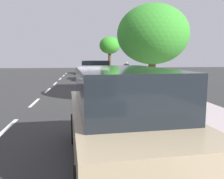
{
  "coord_description": "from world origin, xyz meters",
  "views": [
    {
      "loc": [
        -0.36,
        -14.83,
        2.21
      ],
      "look_at": [
        0.67,
        -6.27,
        1.0
      ],
      "focal_mm": 37.3,
      "sensor_mm": 36.0,
      "label": 1
    }
  ],
  "objects_px": {
    "parked_suv_white_mid": "(96,75)",
    "cyclist_with_backpack": "(128,87)",
    "street_tree_mid_block": "(110,46)",
    "pedestrian_on_phone": "(126,69)",
    "street_tree_near_cyclist": "(153,35)",
    "bicycle_at_curb": "(120,103)",
    "parked_suv_tan_second": "(122,117)",
    "parked_sedan_red_far": "(91,72)",
    "parked_sedan_black_farthest": "(90,68)"
  },
  "relations": [
    {
      "from": "cyclist_with_backpack",
      "to": "pedestrian_on_phone",
      "type": "bearing_deg",
      "value": 79.86
    },
    {
      "from": "parked_sedan_red_far",
      "to": "bicycle_at_curb",
      "type": "relative_size",
      "value": 2.64
    },
    {
      "from": "parked_sedan_black_farthest",
      "to": "parked_sedan_red_far",
      "type": "bearing_deg",
      "value": -89.89
    },
    {
      "from": "cyclist_with_backpack",
      "to": "street_tree_mid_block",
      "type": "xyz_separation_m",
      "value": [
        1.54,
        20.23,
        2.48
      ]
    },
    {
      "from": "cyclist_with_backpack",
      "to": "pedestrian_on_phone",
      "type": "relative_size",
      "value": 1.09
    },
    {
      "from": "bicycle_at_curb",
      "to": "street_tree_near_cyclist",
      "type": "relative_size",
      "value": 0.38
    },
    {
      "from": "street_tree_near_cyclist",
      "to": "parked_sedan_black_farthest",
      "type": "bearing_deg",
      "value": 97.18
    },
    {
      "from": "parked_sedan_black_farthest",
      "to": "street_tree_mid_block",
      "type": "distance_m",
      "value": 4.02
    },
    {
      "from": "parked_sedan_black_farthest",
      "to": "street_tree_near_cyclist",
      "type": "bearing_deg",
      "value": -82.82
    },
    {
      "from": "parked_suv_white_mid",
      "to": "parked_suv_tan_second",
      "type": "bearing_deg",
      "value": -90.36
    },
    {
      "from": "parked_suv_tan_second",
      "to": "street_tree_mid_block",
      "type": "bearing_deg",
      "value": 84.24
    },
    {
      "from": "parked_suv_white_mid",
      "to": "street_tree_near_cyclist",
      "type": "bearing_deg",
      "value": -63.64
    },
    {
      "from": "cyclist_with_backpack",
      "to": "street_tree_near_cyclist",
      "type": "relative_size",
      "value": 0.39
    },
    {
      "from": "street_tree_mid_block",
      "to": "pedestrian_on_phone",
      "type": "bearing_deg",
      "value": -81.91
    },
    {
      "from": "parked_suv_white_mid",
      "to": "cyclist_with_backpack",
      "type": "relative_size",
      "value": 2.72
    },
    {
      "from": "parked_suv_white_mid",
      "to": "street_tree_near_cyclist",
      "type": "relative_size",
      "value": 1.07
    },
    {
      "from": "parked_suv_tan_second",
      "to": "bicycle_at_curb",
      "type": "bearing_deg",
      "value": 81.32
    },
    {
      "from": "parked_suv_white_mid",
      "to": "street_tree_mid_block",
      "type": "relative_size",
      "value": 1.05
    },
    {
      "from": "cyclist_with_backpack",
      "to": "street_tree_mid_block",
      "type": "height_order",
      "value": "street_tree_mid_block"
    },
    {
      "from": "street_tree_near_cyclist",
      "to": "pedestrian_on_phone",
      "type": "xyz_separation_m",
      "value": [
        0.92,
        11.65,
        -2.18
      ]
    },
    {
      "from": "parked_suv_white_mid",
      "to": "parked_sedan_black_farthest",
      "type": "xyz_separation_m",
      "value": [
        -0.08,
        14.78,
        -0.27
      ]
    },
    {
      "from": "parked_suv_tan_second",
      "to": "bicycle_at_curb",
      "type": "height_order",
      "value": "parked_suv_tan_second"
    },
    {
      "from": "parked_sedan_red_far",
      "to": "street_tree_near_cyclist",
      "type": "xyz_separation_m",
      "value": [
        2.45,
        -12.31,
        2.47
      ]
    },
    {
      "from": "street_tree_mid_block",
      "to": "parked_suv_white_mid",
      "type": "bearing_deg",
      "value": -100.17
    },
    {
      "from": "parked_sedan_black_farthest",
      "to": "cyclist_with_backpack",
      "type": "bearing_deg",
      "value": -87.55
    },
    {
      "from": "pedestrian_on_phone",
      "to": "parked_sedan_red_far",
      "type": "bearing_deg",
      "value": 169.04
    },
    {
      "from": "parked_sedan_black_farthest",
      "to": "parked_suv_tan_second",
      "type": "bearing_deg",
      "value": -89.97
    },
    {
      "from": "parked_sedan_red_far",
      "to": "street_tree_mid_block",
      "type": "bearing_deg",
      "value": 67.16
    },
    {
      "from": "street_tree_mid_block",
      "to": "pedestrian_on_phone",
      "type": "xyz_separation_m",
      "value": [
        0.92,
        -6.48,
        -2.52
      ]
    },
    {
      "from": "parked_suv_tan_second",
      "to": "bicycle_at_curb",
      "type": "xyz_separation_m",
      "value": [
        0.7,
        4.57,
        -0.65
      ]
    },
    {
      "from": "bicycle_at_curb",
      "to": "cyclist_with_backpack",
      "type": "distance_m",
      "value": 0.86
    },
    {
      "from": "cyclist_with_backpack",
      "to": "bicycle_at_curb",
      "type": "bearing_deg",
      "value": 116.73
    },
    {
      "from": "parked_suv_tan_second",
      "to": "street_tree_near_cyclist",
      "type": "distance_m",
      "value": 7.05
    },
    {
      "from": "parked_suv_white_mid",
      "to": "parked_sedan_red_far",
      "type": "bearing_deg",
      "value": 90.51
    },
    {
      "from": "street_tree_near_cyclist",
      "to": "bicycle_at_curb",
      "type": "bearing_deg",
      "value": -136.63
    },
    {
      "from": "cyclist_with_backpack",
      "to": "street_tree_near_cyclist",
      "type": "xyz_separation_m",
      "value": [
        1.54,
        2.1,
        2.14
      ]
    },
    {
      "from": "cyclist_with_backpack",
      "to": "pedestrian_on_phone",
      "type": "xyz_separation_m",
      "value": [
        2.46,
        13.75,
        -0.04
      ]
    },
    {
      "from": "parked_sedan_black_farthest",
      "to": "pedestrian_on_phone",
      "type": "relative_size",
      "value": 2.76
    },
    {
      "from": "parked_suv_tan_second",
      "to": "parked_suv_white_mid",
      "type": "height_order",
      "value": "same"
    },
    {
      "from": "parked_sedan_black_farthest",
      "to": "cyclist_with_backpack",
      "type": "height_order",
      "value": "cyclist_with_backpack"
    },
    {
      "from": "parked_suv_tan_second",
      "to": "street_tree_near_cyclist",
      "type": "xyz_separation_m",
      "value": [
        2.46,
        6.24,
        2.2
      ]
    },
    {
      "from": "parked_suv_tan_second",
      "to": "street_tree_mid_block",
      "type": "height_order",
      "value": "street_tree_mid_block"
    },
    {
      "from": "street_tree_mid_block",
      "to": "parked_sedan_red_far",
      "type": "bearing_deg",
      "value": -112.84
    },
    {
      "from": "parked_sedan_red_far",
      "to": "street_tree_near_cyclist",
      "type": "bearing_deg",
      "value": -78.72
    },
    {
      "from": "parked_suv_white_mid",
      "to": "bicycle_at_curb",
      "type": "xyz_separation_m",
      "value": [
        0.63,
        -6.48,
        -0.65
      ]
    },
    {
      "from": "bicycle_at_curb",
      "to": "parked_sedan_black_farthest",
      "type": "bearing_deg",
      "value": 91.91
    },
    {
      "from": "parked_sedan_red_far",
      "to": "cyclist_with_backpack",
      "type": "distance_m",
      "value": 14.44
    },
    {
      "from": "bicycle_at_curb",
      "to": "pedestrian_on_phone",
      "type": "height_order",
      "value": "pedestrian_on_phone"
    },
    {
      "from": "parked_sedan_red_far",
      "to": "street_tree_near_cyclist",
      "type": "height_order",
      "value": "street_tree_near_cyclist"
    },
    {
      "from": "street_tree_near_cyclist",
      "to": "pedestrian_on_phone",
      "type": "distance_m",
      "value": 11.89
    }
  ]
}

